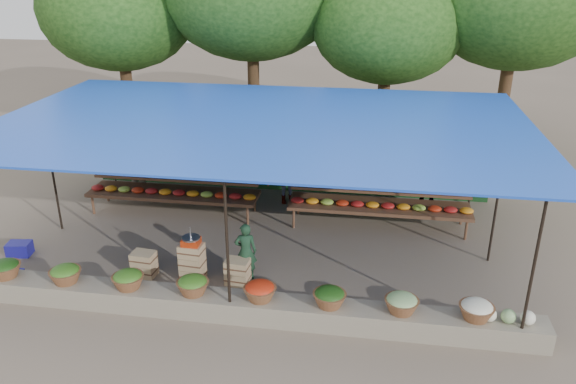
% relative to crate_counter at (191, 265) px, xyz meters
% --- Properties ---
extents(ground, '(60.00, 60.00, 0.00)m').
position_rel_crate_counter_xyz_m(ground, '(1.09, 1.68, -0.31)').
color(ground, '#66594B').
rests_on(ground, ground).
extents(stone_curb, '(10.60, 0.55, 0.40)m').
position_rel_crate_counter_xyz_m(stone_curb, '(1.09, -1.07, -0.11)').
color(stone_curb, gray).
rests_on(stone_curb, ground).
extents(stall_canopy, '(10.80, 6.60, 2.82)m').
position_rel_crate_counter_xyz_m(stall_canopy, '(1.09, 1.75, 2.37)').
color(stall_canopy, black).
rests_on(stall_canopy, ground).
extents(produce_baskets, '(8.98, 0.58, 0.34)m').
position_rel_crate_counter_xyz_m(produce_baskets, '(0.99, -1.07, 0.25)').
color(produce_baskets, brown).
rests_on(produce_baskets, stone_curb).
extents(netting_backdrop, '(10.60, 0.06, 2.50)m').
position_rel_crate_counter_xyz_m(netting_backdrop, '(1.09, 4.83, 0.94)').
color(netting_backdrop, '#184420').
rests_on(netting_backdrop, ground).
extents(tree_row, '(16.51, 5.50, 7.12)m').
position_rel_crate_counter_xyz_m(tree_row, '(1.60, 7.77, 4.39)').
color(tree_row, '#362913').
rests_on(tree_row, ground).
extents(fruit_table_left, '(4.21, 0.95, 0.93)m').
position_rel_crate_counter_xyz_m(fruit_table_left, '(-1.40, 3.03, 0.30)').
color(fruit_table_left, '#543421').
rests_on(fruit_table_left, ground).
extents(fruit_table_right, '(4.21, 0.95, 0.93)m').
position_rel_crate_counter_xyz_m(fruit_table_right, '(3.60, 3.03, 0.30)').
color(fruit_table_right, '#543421').
rests_on(fruit_table_right, ground).
extents(crate_counter, '(2.38, 0.38, 0.77)m').
position_rel_crate_counter_xyz_m(crate_counter, '(0.00, 0.00, 0.00)').
color(crate_counter, tan).
rests_on(crate_counter, ground).
extents(weighing_scale, '(0.35, 0.35, 0.38)m').
position_rel_crate_counter_xyz_m(weighing_scale, '(0.03, -0.00, 0.55)').
color(weighing_scale, red).
rests_on(weighing_scale, crate_counter).
extents(vendor_seated, '(0.47, 0.35, 1.19)m').
position_rel_crate_counter_xyz_m(vendor_seated, '(1.05, 0.22, 0.28)').
color(vendor_seated, '#1B3C25').
rests_on(vendor_seated, ground).
extents(customer_left, '(0.79, 0.62, 1.59)m').
position_rel_crate_counter_xyz_m(customer_left, '(-2.57, 3.61, 0.48)').
color(customer_left, slate).
rests_on(customer_left, ground).
extents(customer_mid, '(1.17, 0.88, 1.60)m').
position_rel_crate_counter_xyz_m(customer_mid, '(1.27, 4.00, 0.49)').
color(customer_mid, slate).
rests_on(customer_mid, ground).
extents(customer_right, '(1.00, 0.49, 1.65)m').
position_rel_crate_counter_xyz_m(customer_right, '(4.76, 4.05, 0.51)').
color(customer_right, slate).
rests_on(customer_right, ground).
extents(blue_crate_front, '(0.51, 0.38, 0.30)m').
position_rel_crate_counter_xyz_m(blue_crate_front, '(-3.43, -0.75, -0.16)').
color(blue_crate_front, navy).
rests_on(blue_crate_front, ground).
extents(blue_crate_back, '(0.52, 0.42, 0.28)m').
position_rel_crate_counter_xyz_m(blue_crate_back, '(-3.93, 0.38, -0.17)').
color(blue_crate_back, navy).
rests_on(blue_crate_back, ground).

